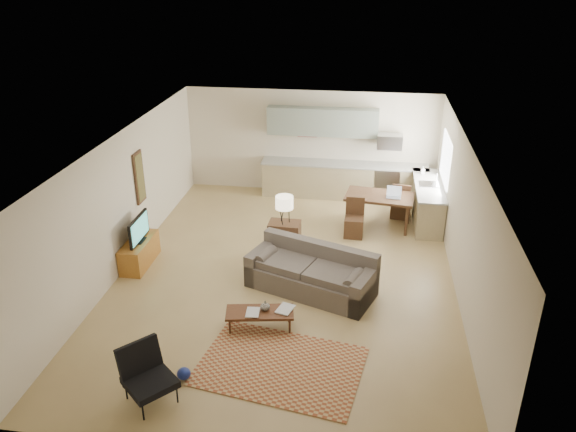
% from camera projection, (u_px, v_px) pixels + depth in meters
% --- Properties ---
extents(room, '(9.00, 9.00, 9.00)m').
position_uv_depth(room, '(286.00, 213.00, 10.53)').
color(room, tan).
rests_on(room, ground).
extents(kitchen_counter_back, '(4.26, 0.64, 0.92)m').
position_uv_depth(kitchen_counter_back, '(344.00, 180.00, 14.55)').
color(kitchen_counter_back, tan).
rests_on(kitchen_counter_back, ground).
extents(kitchen_counter_right, '(0.64, 2.26, 0.92)m').
position_uv_depth(kitchen_counter_right, '(427.00, 203.00, 13.22)').
color(kitchen_counter_right, tan).
rests_on(kitchen_counter_right, ground).
extents(kitchen_range, '(0.62, 0.62, 0.90)m').
position_uv_depth(kitchen_range, '(386.00, 183.00, 14.41)').
color(kitchen_range, '#A5A8AD').
rests_on(kitchen_range, ground).
extents(kitchen_microwave, '(0.62, 0.40, 0.35)m').
position_uv_depth(kitchen_microwave, '(390.00, 141.00, 13.97)').
color(kitchen_microwave, '#A5A8AD').
rests_on(kitchen_microwave, room).
extents(upper_cabinets, '(2.80, 0.34, 0.70)m').
position_uv_depth(upper_cabinets, '(323.00, 122.00, 14.14)').
color(upper_cabinets, gray).
rests_on(upper_cabinets, room).
extents(window_right, '(0.02, 1.40, 1.05)m').
position_uv_depth(window_right, '(446.00, 159.00, 12.73)').
color(window_right, white).
rests_on(window_right, room).
extents(wall_art_left, '(0.06, 0.42, 1.10)m').
position_uv_depth(wall_art_left, '(140.00, 177.00, 11.67)').
color(wall_art_left, olive).
rests_on(wall_art_left, room).
extents(triptych, '(1.70, 0.04, 0.50)m').
position_uv_depth(triptych, '(307.00, 127.00, 14.40)').
color(triptych, beige).
rests_on(triptych, room).
extents(rug, '(2.71, 2.09, 0.02)m').
position_uv_depth(rug, '(280.00, 366.00, 8.61)').
color(rug, brown).
rests_on(rug, floor).
extents(sofa, '(2.68, 1.87, 0.86)m').
position_uv_depth(sofa, '(311.00, 271.00, 10.40)').
color(sofa, '#564D44').
rests_on(sofa, floor).
extents(coffee_table, '(1.20, 0.63, 0.34)m').
position_uv_depth(coffee_table, '(260.00, 320.00, 9.44)').
color(coffee_table, '#442311').
rests_on(coffee_table, floor).
extents(book_a, '(0.27, 0.33, 0.03)m').
position_uv_depth(book_a, '(246.00, 312.00, 9.32)').
color(book_a, maroon).
rests_on(book_a, coffee_table).
extents(book_b, '(0.43, 0.47, 0.03)m').
position_uv_depth(book_b, '(279.00, 307.00, 9.45)').
color(book_b, navy).
rests_on(book_b, coffee_table).
extents(vase, '(0.22, 0.22, 0.17)m').
position_uv_depth(vase, '(265.00, 306.00, 9.37)').
color(vase, black).
rests_on(vase, coffee_table).
extents(armchair, '(1.03, 1.03, 0.83)m').
position_uv_depth(armchair, '(150.00, 377.00, 7.78)').
color(armchair, black).
rests_on(armchair, floor).
extents(tv_credenza, '(0.44, 1.15, 0.53)m').
position_uv_depth(tv_credenza, '(139.00, 252.00, 11.39)').
color(tv_credenza, '#995D20').
rests_on(tv_credenza, floor).
extents(tv, '(0.09, 0.89, 0.53)m').
position_uv_depth(tv, '(139.00, 229.00, 11.16)').
color(tv, black).
rests_on(tv, tv_credenza).
extents(console_table, '(0.66, 0.45, 0.76)m').
position_uv_depth(console_table, '(284.00, 239.00, 11.69)').
color(console_table, '#3D2618').
rests_on(console_table, floor).
extents(table_lamp, '(0.38, 0.38, 0.60)m').
position_uv_depth(table_lamp, '(284.00, 209.00, 11.41)').
color(table_lamp, beige).
rests_on(table_lamp, console_table).
extents(dining_table, '(1.63, 1.07, 0.78)m').
position_uv_depth(dining_table, '(379.00, 211.00, 12.97)').
color(dining_table, '#3D2618').
rests_on(dining_table, floor).
extents(dining_chair_near, '(0.43, 0.45, 0.87)m').
position_uv_depth(dining_chair_near, '(354.00, 218.00, 12.48)').
color(dining_chair_near, '#3D2618').
rests_on(dining_chair_near, floor).
extents(dining_chair_far, '(0.51, 0.52, 0.91)m').
position_uv_depth(dining_chair_far, '(402.00, 199.00, 13.41)').
color(dining_chair_far, '#3D2618').
rests_on(dining_chair_far, floor).
extents(laptop, '(0.35, 0.27, 0.25)m').
position_uv_depth(laptop, '(394.00, 193.00, 12.62)').
color(laptop, '#A5A8AD').
rests_on(laptop, dining_table).
extents(soap_bottle, '(0.10, 0.10, 0.19)m').
position_uv_depth(soap_bottle, '(423.00, 170.00, 13.64)').
color(soap_bottle, beige).
rests_on(soap_bottle, kitchen_counter_right).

